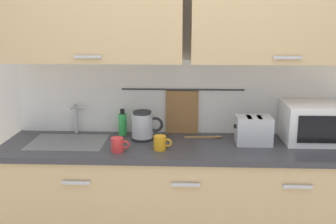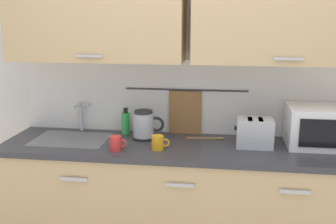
# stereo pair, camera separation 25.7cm
# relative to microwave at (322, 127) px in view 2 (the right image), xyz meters

# --- Properties ---
(counter_unit) EXTENTS (2.53, 0.64, 0.90)m
(counter_unit) POSITION_rel_microwave_xyz_m (-0.92, -0.11, -0.58)
(counter_unit) COLOR tan
(counter_unit) RESTS_ON ground
(back_wall_assembly) EXTENTS (3.70, 0.41, 2.50)m
(back_wall_assembly) POSITION_rel_microwave_xyz_m (-0.91, 0.12, 0.49)
(back_wall_assembly) COLOR silver
(back_wall_assembly) RESTS_ON ground
(sink_faucet) EXTENTS (0.09, 0.17, 0.22)m
(sink_faucet) POSITION_rel_microwave_xyz_m (-1.73, 0.12, 0.01)
(sink_faucet) COLOR #B2B5BA
(sink_faucet) RESTS_ON counter_unit
(microwave) EXTENTS (0.46, 0.35, 0.27)m
(microwave) POSITION_rel_microwave_xyz_m (0.00, 0.00, 0.00)
(microwave) COLOR white
(microwave) RESTS_ON counter_unit
(electric_kettle) EXTENTS (0.23, 0.16, 0.21)m
(electric_kettle) POSITION_rel_microwave_xyz_m (-1.21, -0.01, -0.03)
(electric_kettle) COLOR black
(electric_kettle) RESTS_ON counter_unit
(dish_soap_bottle) EXTENTS (0.06, 0.06, 0.20)m
(dish_soap_bottle) POSITION_rel_microwave_xyz_m (-1.38, 0.10, -0.05)
(dish_soap_bottle) COLOR green
(dish_soap_bottle) RESTS_ON counter_unit
(mug_near_sink) EXTENTS (0.12, 0.08, 0.09)m
(mug_near_sink) POSITION_rel_microwave_xyz_m (-1.35, -0.28, -0.09)
(mug_near_sink) COLOR red
(mug_near_sink) RESTS_ON counter_unit
(toaster) EXTENTS (0.26, 0.17, 0.19)m
(toaster) POSITION_rel_microwave_xyz_m (-0.45, -0.07, -0.04)
(toaster) COLOR #B7BABF
(toaster) RESTS_ON counter_unit
(mug_by_kettle) EXTENTS (0.12, 0.08, 0.09)m
(mug_by_kettle) POSITION_rel_microwave_xyz_m (-1.08, -0.23, -0.09)
(mug_by_kettle) COLOR orange
(mug_by_kettle) RESTS_ON counter_unit
(wooden_spoon) EXTENTS (0.28, 0.04, 0.01)m
(wooden_spoon) POSITION_rel_microwave_xyz_m (-0.75, 0.06, -0.13)
(wooden_spoon) COLOR #9E7042
(wooden_spoon) RESTS_ON counter_unit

